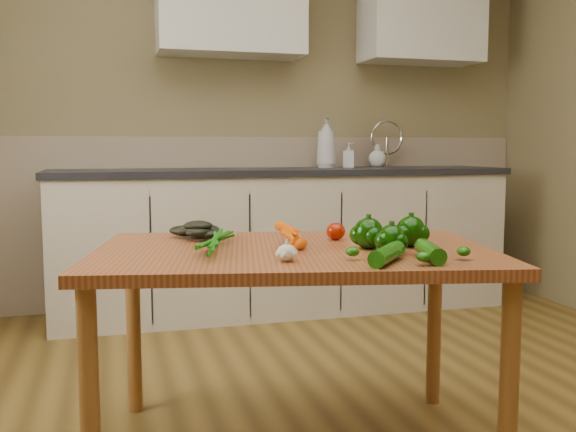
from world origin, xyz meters
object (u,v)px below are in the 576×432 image
(tomato_a, at_px, (336,231))
(zucchini_b, at_px, (387,254))
(pepper_a, at_px, (369,234))
(garlic_bulb, at_px, (287,253))
(tomato_c, at_px, (406,232))
(soap_bottle_c, at_px, (377,156))
(pepper_c, at_px, (392,240))
(soap_bottle_a, at_px, (326,142))
(soap_bottle_b, at_px, (349,155))
(zucchini_a, at_px, (430,251))
(carrot_bunch, at_px, (267,239))
(table, at_px, (294,271))
(pepper_b, at_px, (411,232))
(tomato_b, at_px, (365,231))
(leafy_greens, at_px, (192,226))

(tomato_a, height_order, zucchini_b, tomato_a)
(pepper_a, bearing_deg, garlic_bulb, -154.07)
(pepper_a, distance_m, tomato_c, 0.23)
(soap_bottle_c, bearing_deg, pepper_c, -149.95)
(pepper_a, bearing_deg, pepper_c, -75.82)
(soap_bottle_a, relative_size, tomato_c, 4.47)
(soap_bottle_b, xyz_separation_m, zucchini_a, (-0.62, -2.27, -0.26))
(carrot_bunch, distance_m, tomato_c, 0.52)
(pepper_a, height_order, tomato_c, pepper_a)
(table, height_order, zucchini_a, zucchini_a)
(table, xyz_separation_m, zucchini_a, (0.33, -0.33, 0.10))
(tomato_a, height_order, tomato_c, tomato_c)
(soap_bottle_b, xyz_separation_m, pepper_b, (-0.55, -2.02, -0.23))
(soap_bottle_a, distance_m, tomato_b, 1.88)
(leafy_greens, height_order, pepper_a, pepper_a)
(pepper_b, xyz_separation_m, pepper_c, (-0.12, -0.12, -0.01))
(soap_bottle_c, bearing_deg, tomato_a, -155.12)
(soap_bottle_b, height_order, soap_bottle_c, soap_bottle_b)
(table, relative_size, soap_bottle_b, 8.88)
(zucchini_b, bearing_deg, tomato_a, 88.31)
(soap_bottle_c, bearing_deg, garlic_bulb, -156.97)
(pepper_a, bearing_deg, soap_bottle_c, 65.75)
(soap_bottle_b, relative_size, pepper_b, 1.60)
(soap_bottle_c, relative_size, tomato_a, 2.25)
(pepper_c, height_order, tomato_b, pepper_c)
(soap_bottle_c, height_order, leafy_greens, soap_bottle_c)
(tomato_b, xyz_separation_m, zucchini_a, (0.02, -0.46, -0.00))
(soap_bottle_a, height_order, zucchini_a, soap_bottle_a)
(garlic_bulb, distance_m, zucchini_a, 0.43)
(carrot_bunch, bearing_deg, soap_bottle_a, 77.14)
(soap_bottle_c, xyz_separation_m, zucchini_b, (-0.98, -2.32, -0.25))
(soap_bottle_a, height_order, carrot_bunch, soap_bottle_a)
(carrot_bunch, xyz_separation_m, zucchini_b, (0.27, -0.35, -0.01))
(pepper_a, bearing_deg, tomato_a, 99.58)
(pepper_c, height_order, zucchini_b, pepper_c)
(tomato_c, xyz_separation_m, zucchini_b, (-0.25, -0.38, -0.01))
(soap_bottle_c, relative_size, tomato_c, 2.09)
(leafy_greens, relative_size, pepper_c, 2.06)
(pepper_a, distance_m, tomato_b, 0.22)
(soap_bottle_a, height_order, pepper_a, soap_bottle_a)
(zucchini_b, bearing_deg, table, 118.58)
(carrot_bunch, bearing_deg, table, 0.86)
(pepper_c, bearing_deg, leafy_greens, 138.45)
(soap_bottle_b, bearing_deg, tomato_a, -177.35)
(leafy_greens, relative_size, garlic_bulb, 3.09)
(table, relative_size, pepper_a, 14.33)
(zucchini_a, bearing_deg, leafy_greens, 134.63)
(garlic_bulb, xyz_separation_m, pepper_b, (0.48, 0.16, 0.03))
(pepper_c, bearing_deg, soap_bottle_b, 72.36)
(soap_bottle_b, xyz_separation_m, pepper_a, (-0.71, -2.02, -0.23))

